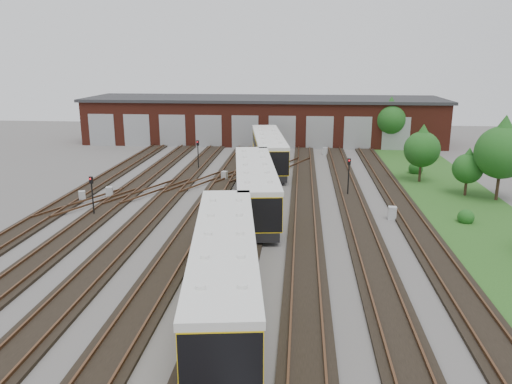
{
  "coord_description": "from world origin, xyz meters",
  "views": [
    {
      "loc": [
        5.56,
        -32.71,
        11.93
      ],
      "look_at": [
        2.23,
        3.83,
        2.0
      ],
      "focal_mm": 35.0,
      "sensor_mm": 36.0,
      "label": 1
    }
  ],
  "objects": [
    {
      "name": "tree_1",
      "position": [
        17.32,
        16.46,
        3.69
      ],
      "size": [
        3.47,
        3.47,
        5.75
      ],
      "color": "#372419",
      "rests_on": "ground"
    },
    {
      "name": "relay_cabinet_1",
      "position": [
        -11.09,
        8.15,
        0.48
      ],
      "size": [
        0.68,
        0.61,
        0.97
      ],
      "primitive_type": "cube",
      "rotation": [
        0.0,
        0.0,
        0.25
      ],
      "color": "#A9ACAF",
      "rests_on": "ground"
    },
    {
      "name": "grass_verge",
      "position": [
        19.0,
        10.0,
        0.03
      ],
      "size": [
        8.0,
        55.0,
        0.05
      ],
      "primitive_type": "cube",
      "color": "#1D4517",
      "rests_on": "ground"
    },
    {
      "name": "signal_mast_1",
      "position": [
        -5.62,
        20.16,
        2.07
      ],
      "size": [
        0.3,
        0.28,
        3.22
      ],
      "rotation": [
        0.0,
        0.0,
        -0.14
      ],
      "color": "black",
      "rests_on": "ground"
    },
    {
      "name": "bush_0",
      "position": [
        17.93,
        3.86,
        0.6
      ],
      "size": [
        1.21,
        1.21,
        1.21
      ],
      "primitive_type": "sphere",
      "color": "#174112",
      "rests_on": "ground"
    },
    {
      "name": "signal_mast_3",
      "position": [
        9.81,
        10.6,
        2.18
      ],
      "size": [
        0.29,
        0.28,
        3.39
      ],
      "rotation": [
        0.0,
        0.0,
        -0.14
      ],
      "color": "black",
      "rests_on": "ground"
    },
    {
      "name": "tree_3",
      "position": [
        20.22,
        11.6,
        2.8
      ],
      "size": [
        2.64,
        2.64,
        4.37
      ],
      "color": "#372419",
      "rests_on": "ground"
    },
    {
      "name": "track_network",
      "position": [
        -0.17,
        0.59,
        0.11
      ],
      "size": [
        30.4,
        70.0,
        0.33
      ],
      "color": "black",
      "rests_on": "ground"
    },
    {
      "name": "maintenance_shed",
      "position": [
        -0.01,
        39.97,
        3.2
      ],
      "size": [
        51.0,
        12.5,
        6.35
      ],
      "color": "#592116",
      "rests_on": "ground"
    },
    {
      "name": "bush_1",
      "position": [
        17.76,
        20.27,
        0.75
      ],
      "size": [
        1.5,
        1.5,
        1.5
      ],
      "primitive_type": "sphere",
      "color": "#174112",
      "rests_on": "ground"
    },
    {
      "name": "relay_cabinet_4",
      "position": [
        12.58,
        4.13,
        0.51
      ],
      "size": [
        0.66,
        0.57,
        1.02
      ],
      "primitive_type": "cube",
      "rotation": [
        0.0,
        0.0,
        -0.1
      ],
      "color": "#A9ACAF",
      "rests_on": "ground"
    },
    {
      "name": "tree_0",
      "position": [
        17.31,
        35.0,
        4.5
      ],
      "size": [
        4.22,
        4.22,
        7.0
      ],
      "color": "#372419",
      "rests_on": "ground"
    },
    {
      "name": "relay_cabinet_0",
      "position": [
        -13.0,
        6.85,
        0.45
      ],
      "size": [
        0.67,
        0.62,
        0.9
      ],
      "primitive_type": "cube",
      "rotation": [
        0.0,
        0.0,
        0.39
      ],
      "color": "#A9ACAF",
      "rests_on": "ground"
    },
    {
      "name": "signal_mast_2",
      "position": [
        1.59,
        14.93,
        2.09
      ],
      "size": [
        0.25,
        0.24,
        3.28
      ],
      "rotation": [
        0.0,
        0.0,
        0.04
      ],
      "color": "black",
      "rests_on": "ground"
    },
    {
      "name": "relay_cabinet_3",
      "position": [
        8.62,
        29.9,
        0.46
      ],
      "size": [
        0.66,
        0.59,
        0.93
      ],
      "primitive_type": "cube",
      "rotation": [
        0.0,
        0.0,
        -0.26
      ],
      "color": "#A9ACAF",
      "rests_on": "ground"
    },
    {
      "name": "signal_mast_0",
      "position": [
        -10.36,
        2.99,
        2.02
      ],
      "size": [
        0.3,
        0.28,
        3.14
      ],
      "rotation": [
        0.0,
        0.0,
        -0.27
      ],
      "color": "black",
      "rests_on": "ground"
    },
    {
      "name": "metro_train",
      "position": [
        2.0,
        5.55,
        2.07
      ],
      "size": [
        5.14,
        48.68,
        3.4
      ],
      "rotation": [
        0.0,
        0.0,
        0.13
      ],
      "color": "black",
      "rests_on": "ground"
    },
    {
      "name": "bush_2",
      "position": [
        20.09,
        27.28,
        0.78
      ],
      "size": [
        1.55,
        1.55,
        1.55
      ],
      "primitive_type": "sphere",
      "color": "#174112",
      "rests_on": "ground"
    },
    {
      "name": "relay_cabinet_2",
      "position": [
        -1.99,
        15.39,
        0.46
      ],
      "size": [
        0.68,
        0.62,
        0.93
      ],
      "primitive_type": "cube",
      "rotation": [
        0.0,
        0.0,
        -0.32
      ],
      "color": "#A9ACAF",
      "rests_on": "ground"
    },
    {
      "name": "tree_2",
      "position": [
        22.43,
        10.29,
        4.74
      ],
      "size": [
        4.45,
        4.45,
        7.37
      ],
      "color": "#372419",
      "rests_on": "ground"
    },
    {
      "name": "ground",
      "position": [
        0.0,
        0.0,
        0.0
      ],
      "size": [
        120.0,
        120.0,
        0.0
      ],
      "primitive_type": "plane",
      "color": "#4A4744",
      "rests_on": "ground"
    }
  ]
}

